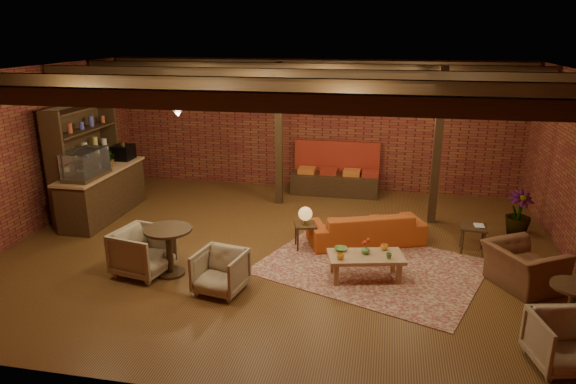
% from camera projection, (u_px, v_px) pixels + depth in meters
% --- Properties ---
extents(floor, '(10.00, 10.00, 0.00)m').
position_uv_depth(floor, '(281.00, 249.00, 9.44)').
color(floor, '#402310').
rests_on(floor, ground).
extents(ceiling, '(10.00, 8.00, 0.02)m').
position_uv_depth(ceiling, '(281.00, 72.00, 8.47)').
color(ceiling, black).
rests_on(ceiling, wall_back).
extents(wall_back, '(10.00, 0.02, 3.20)m').
position_uv_depth(wall_back, '(314.00, 125.00, 12.70)').
color(wall_back, maroon).
rests_on(wall_back, ground).
extents(wall_front, '(10.00, 0.02, 3.20)m').
position_uv_depth(wall_front, '(201.00, 263.00, 5.22)').
color(wall_front, maroon).
rests_on(wall_front, ground).
extents(wall_left, '(0.02, 8.00, 3.20)m').
position_uv_depth(wall_left, '(27.00, 153.00, 9.88)').
color(wall_left, maroon).
rests_on(wall_left, ground).
extents(ceiling_beams, '(9.80, 6.40, 0.22)m').
position_uv_depth(ceiling_beams, '(281.00, 79.00, 8.51)').
color(ceiling_beams, black).
rests_on(ceiling_beams, ceiling).
extents(ceiling_pipe, '(9.60, 0.12, 0.12)m').
position_uv_depth(ceiling_pipe, '(297.00, 84.00, 10.08)').
color(ceiling_pipe, black).
rests_on(ceiling_pipe, ceiling).
extents(post_left, '(0.16, 0.16, 3.20)m').
position_uv_depth(post_left, '(279.00, 135.00, 11.50)').
color(post_left, black).
rests_on(post_left, ground).
extents(post_right, '(0.16, 0.16, 3.20)m').
position_uv_depth(post_right, '(437.00, 147.00, 10.32)').
color(post_right, black).
rests_on(post_right, ground).
extents(service_counter, '(0.80, 2.50, 1.60)m').
position_uv_depth(service_counter, '(102.00, 181.00, 10.89)').
color(service_counter, black).
rests_on(service_counter, ground).
extents(plant_counter, '(0.35, 0.39, 0.30)m').
position_uv_depth(plant_counter, '(109.00, 159.00, 10.93)').
color(plant_counter, '#337F33').
rests_on(plant_counter, service_counter).
extents(shelving_hutch, '(0.52, 2.00, 2.40)m').
position_uv_depth(shelving_hutch, '(85.00, 160.00, 10.93)').
color(shelving_hutch, black).
rests_on(shelving_hutch, ground).
extents(banquette, '(2.10, 0.70, 1.00)m').
position_uv_depth(banquette, '(335.00, 174.00, 12.50)').
color(banquette, maroon).
rests_on(banquette, ground).
extents(service_sign, '(0.86, 0.06, 0.30)m').
position_uv_depth(service_sign, '(335.00, 100.00, 11.52)').
color(service_sign, orange).
rests_on(service_sign, ceiling).
extents(ceiling_spotlights, '(6.40, 4.40, 0.28)m').
position_uv_depth(ceiling_spotlights, '(281.00, 92.00, 8.58)').
color(ceiling_spotlights, black).
rests_on(ceiling_spotlights, ceiling).
extents(rug, '(4.18, 3.71, 0.01)m').
position_uv_depth(rug, '(371.00, 266.00, 8.75)').
color(rug, maroon).
rests_on(rug, floor).
extents(sofa, '(2.28, 1.54, 0.62)m').
position_uv_depth(sofa, '(366.00, 228.00, 9.64)').
color(sofa, '#A34316').
rests_on(sofa, floor).
extents(coffee_table, '(1.31, 0.85, 0.66)m').
position_uv_depth(coffee_table, '(365.00, 257.00, 8.24)').
color(coffee_table, '#9B6848').
rests_on(coffee_table, floor).
extents(side_table_lamp, '(0.48, 0.48, 0.80)m').
position_uv_depth(side_table_lamp, '(305.00, 217.00, 9.32)').
color(side_table_lamp, black).
rests_on(side_table_lamp, floor).
extents(round_table_left, '(0.78, 0.78, 0.81)m').
position_uv_depth(round_table_left, '(169.00, 243.00, 8.34)').
color(round_table_left, black).
rests_on(round_table_left, floor).
extents(armchair_a, '(0.92, 0.96, 0.85)m').
position_uv_depth(armchair_a, '(143.00, 249.00, 8.41)').
color(armchair_a, '#BBAD91').
rests_on(armchair_a, floor).
extents(armchair_b, '(0.81, 0.78, 0.73)m').
position_uv_depth(armchair_b, '(220.00, 270.00, 7.83)').
color(armchair_b, '#BBAD91').
rests_on(armchair_b, floor).
extents(armchair_right, '(1.11, 1.24, 0.91)m').
position_uv_depth(armchair_right, '(524.00, 260.00, 7.95)').
color(armchair_right, brown).
rests_on(armchair_right, floor).
extents(side_table_book, '(0.50, 0.50, 0.53)m').
position_uv_depth(side_table_book, '(474.00, 228.00, 9.20)').
color(side_table_book, black).
rests_on(side_table_book, floor).
extents(round_table_right, '(0.59, 0.59, 0.69)m').
position_uv_depth(round_table_right, '(572.00, 301.00, 6.73)').
color(round_table_right, black).
rests_on(round_table_right, floor).
extents(armchair_far, '(0.84, 0.81, 0.73)m').
position_uv_depth(armchair_far, '(565.00, 340.00, 6.06)').
color(armchair_far, '#BBAD91').
rests_on(armchair_far, floor).
extents(plant_tall, '(1.88, 1.88, 2.65)m').
position_uv_depth(plant_tall, '(525.00, 169.00, 9.74)').
color(plant_tall, '#4C7F4C').
rests_on(plant_tall, floor).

